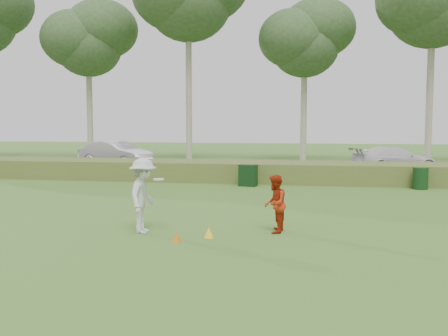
% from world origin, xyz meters
% --- Properties ---
extents(ground, '(120.00, 120.00, 0.00)m').
position_xyz_m(ground, '(0.00, 0.00, 0.00)').
color(ground, '#386521').
rests_on(ground, ground).
extents(reed_strip, '(80.00, 3.00, 0.90)m').
position_xyz_m(reed_strip, '(0.00, 12.00, 0.45)').
color(reed_strip, '#4B5C25').
rests_on(reed_strip, ground).
extents(park_road, '(80.00, 6.00, 0.06)m').
position_xyz_m(park_road, '(0.00, 17.00, 0.03)').
color(park_road, '#2D2D2D').
rests_on(park_road, ground).
extents(tree_2, '(6.50, 6.50, 12.00)m').
position_xyz_m(tree_2, '(-14.00, 24.00, 8.97)').
color(tree_2, gray).
rests_on(tree_2, ground).
extents(tree_4, '(6.24, 6.24, 11.50)m').
position_xyz_m(tree_4, '(2.00, 24.50, 8.59)').
color(tree_4, gray).
rests_on(tree_4, ground).
extents(tree_5, '(7.28, 7.28, 14.00)m').
position_xyz_m(tree_5, '(10.00, 22.50, 10.47)').
color(tree_5, gray).
rests_on(tree_5, ground).
extents(player_white, '(0.90, 1.23, 1.86)m').
position_xyz_m(player_white, '(-1.33, 0.15, 0.93)').
color(player_white, silver).
rests_on(player_white, ground).
extents(player_red, '(0.59, 0.74, 1.45)m').
position_xyz_m(player_red, '(1.88, 0.71, 0.72)').
color(player_red, '#AB290E').
rests_on(player_red, ground).
extents(cone_orange, '(0.20, 0.20, 0.22)m').
position_xyz_m(cone_orange, '(-0.26, -0.64, 0.11)').
color(cone_orange, orange).
rests_on(cone_orange, ground).
extents(cone_yellow, '(0.23, 0.23, 0.25)m').
position_xyz_m(cone_yellow, '(0.39, -0.13, 0.13)').
color(cone_yellow, yellow).
rests_on(cone_yellow, ground).
extents(utility_cabinet, '(0.83, 0.60, 0.94)m').
position_xyz_m(utility_cabinet, '(-0.01, 9.87, 0.47)').
color(utility_cabinet, black).
rests_on(utility_cabinet, ground).
extents(trash_bin, '(0.77, 0.77, 0.90)m').
position_xyz_m(trash_bin, '(7.15, 10.12, 0.45)').
color(trash_bin, black).
rests_on(trash_bin, ground).
extents(car_mid, '(5.19, 3.34, 1.62)m').
position_xyz_m(car_mid, '(-9.18, 17.33, 0.87)').
color(car_mid, silver).
rests_on(car_mid, park_road).
extents(car_right, '(5.17, 3.70, 1.39)m').
position_xyz_m(car_right, '(7.17, 17.32, 0.75)').
color(car_right, silver).
rests_on(car_right, park_road).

